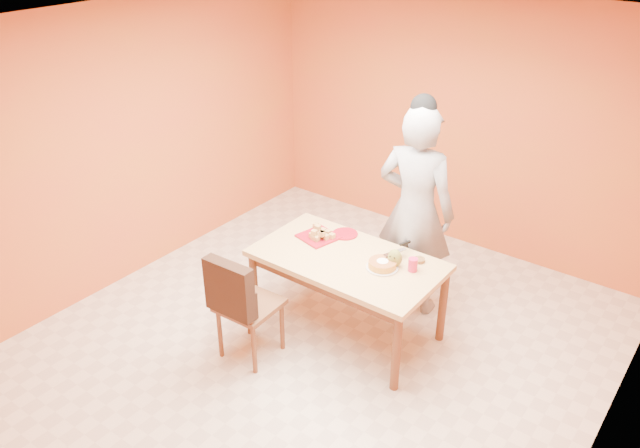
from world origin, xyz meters
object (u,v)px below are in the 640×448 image
Objects in this scene: person at (415,211)px; pastry_platter at (318,237)px; dining_chair at (248,303)px; sponge_cake at (382,264)px; magenta_glass at (413,265)px; dining_table at (347,267)px; red_dinner_plate at (345,234)px; checker_tin at (419,260)px; egg_ornament at (395,258)px.

pastry_platter is (-0.65, -0.58, -0.22)m from person.
dining_chair is 1.16m from sponge_cake.
dining_chair reaches higher than pastry_platter.
dining_chair is 0.51× the size of person.
magenta_glass is at bearing 112.35° from person.
pastry_platter reaches higher than dining_table.
magenta_glass is (1.01, 0.91, 0.29)m from dining_chair.
dining_table is 0.42m from red_dinner_plate.
checker_tin is (0.76, -0.01, 0.01)m from red_dinner_plate.
magenta_glass is (0.15, 0.03, -0.02)m from egg_ornament.
magenta_glass reaches higher than red_dinner_plate.
egg_ornament is 1.38× the size of magenta_glass.
egg_ornament is (0.80, -0.01, 0.07)m from pastry_platter.
pastry_platter is 0.94m from checker_tin.
pastry_platter is (-0.41, 0.13, 0.10)m from dining_table.
magenta_glass is 0.16m from checker_tin.
dining_table is at bearing 56.00° from dining_chair.
sponge_cake is 0.34m from checker_tin.
egg_ornament reaches higher than checker_tin.
sponge_cake is 2.05× the size of magenta_glass.
egg_ornament is at bearing -0.57° from pastry_platter.
sponge_cake is at bearing -131.77° from egg_ornament.
magenta_glass is (0.30, -0.55, -0.17)m from person.
dining_chair reaches higher than sponge_cake.
egg_ornament is (0.64, -0.20, 0.07)m from red_dinner_plate.
egg_ornament reaches higher than pastry_platter.
egg_ornament is (0.07, 0.09, 0.04)m from sponge_cake.
dining_chair is at bearing -134.76° from sponge_cake.
magenta_glass is 1.16× the size of checker_tin.
pastry_platter is at bearing 35.46° from person.
sponge_cake reaches higher than pastry_platter.
dining_chair is at bearing -121.45° from dining_table.
dining_table is 0.44m from egg_ornament.
checker_tin is at bearing 50.74° from egg_ornament.
egg_ornament is (0.39, 0.12, 0.17)m from dining_table.
dining_chair is 1.39m from magenta_glass.
dining_table is 1.59× the size of dining_chair.
pastry_platter is 0.80m from egg_ornament.
dining_table is 0.61m from checker_tin.
checker_tin reaches higher than dining_table.
magenta_glass is at bearing 1.38° from pastry_platter.
pastry_platter is 1.97× the size of egg_ornament.
red_dinner_plate is at bearing 168.05° from magenta_glass.
checker_tin is at bearing 44.87° from dining_chair.
red_dinner_plate is at bearing 32.13° from person.
checker_tin is (0.52, 0.31, 0.11)m from dining_table.
dining_chair is 1.70m from person.
checker_tin is at bearing 30.85° from dining_table.
pastry_platter is at bearing 83.68° from dining_chair.
pastry_platter is at bearing -169.07° from checker_tin.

